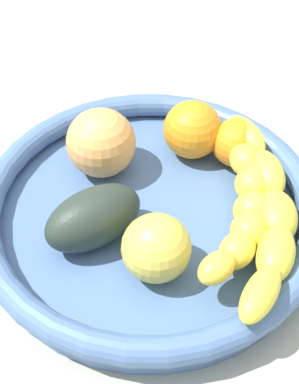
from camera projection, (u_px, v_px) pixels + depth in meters
The scene contains 9 objects.
kitchen_counter at pixel (150, 235), 58.37cm from camera, with size 120.00×120.00×3.00cm, color #9A9E8C.
fruit_bowl at pixel (150, 210), 55.53cm from camera, with size 34.64×34.64×4.69cm.
banana_draped_left at pixel (244, 205), 52.76cm from camera, with size 9.79×20.91×4.94cm.
banana_draped_right at pixel (268, 211), 52.03cm from camera, with size 9.30×26.18×5.15cm.
orange_front at pixel (192, 130), 59.73cm from camera, with size 6.41×6.41×6.41cm, color orange.
orange_mid_left at pixel (236, 143), 59.09cm from camera, with size 5.30×5.30×5.30cm, color orange.
peach_blush at pixel (101, 143), 57.53cm from camera, with size 7.36×7.36×7.36cm, color #EFA556.
avocado_dark at pixel (93, 218), 51.61cm from camera, with size 9.84×5.55×5.70cm, color #27342B.
apple_yellow at pixel (155, 248), 48.67cm from camera, with size 6.32×6.32×6.32cm, color #DFC94A.
Camera 1 is at (-3.15, -36.69, 47.01)cm, focal length 51.48 mm.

